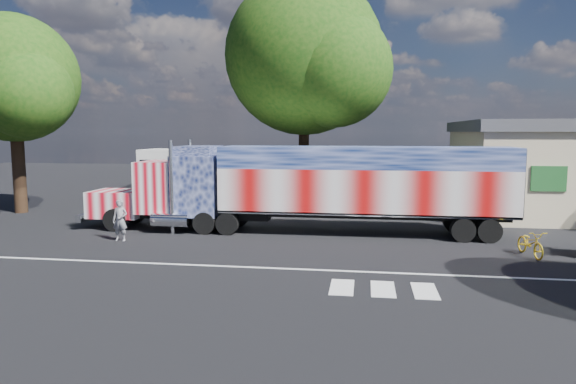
# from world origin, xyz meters

# --- Properties ---
(ground) EXTENTS (100.00, 100.00, 0.00)m
(ground) POSITION_xyz_m (0.00, 0.00, 0.00)
(ground) COLOR black
(lane_markings) EXTENTS (30.00, 2.67, 0.01)m
(lane_markings) POSITION_xyz_m (1.71, -3.77, 0.01)
(lane_markings) COLOR silver
(lane_markings) RESTS_ON ground
(semi_truck) EXTENTS (19.84, 3.13, 4.23)m
(semi_truck) POSITION_xyz_m (0.94, 3.42, 2.18)
(semi_truck) COLOR black
(semi_truck) RESTS_ON ground
(coach_bus) EXTENTS (12.27, 2.86, 3.57)m
(coach_bus) POSITION_xyz_m (-3.45, 9.41, 1.85)
(coach_bus) COLOR white
(coach_bus) RESTS_ON ground
(woman) EXTENTS (0.66, 0.44, 1.77)m
(woman) POSITION_xyz_m (-6.79, 0.39, 0.88)
(woman) COLOR slate
(woman) RESTS_ON ground
(bicycle) EXTENTS (0.97, 1.96, 0.99)m
(bicycle) POSITION_xyz_m (9.54, 0.10, 0.49)
(bicycle) COLOR gold
(bicycle) RESTS_ON ground
(tree_n_mid) EXTENTS (11.04, 10.52, 14.89)m
(tree_n_mid) POSITION_xyz_m (-0.55, 14.95, 9.57)
(tree_n_mid) COLOR black
(tree_n_mid) RESTS_ON ground
(tree_w_a) EXTENTS (7.42, 7.06, 11.09)m
(tree_w_a) POSITION_xyz_m (-15.92, 6.74, 7.50)
(tree_w_a) COLOR black
(tree_w_a) RESTS_ON ground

